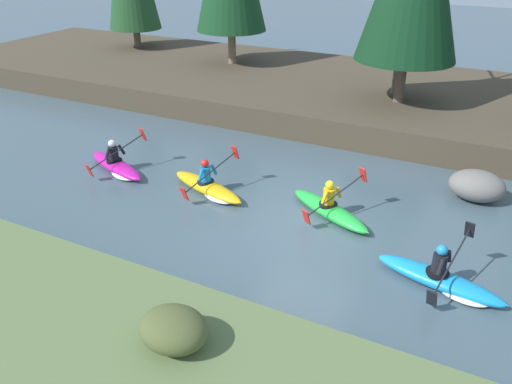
{
  "coord_description": "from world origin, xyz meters",
  "views": [
    {
      "loc": [
        3.66,
        -10.18,
        6.68
      ],
      "look_at": [
        -1.48,
        0.17,
        0.55
      ],
      "focal_mm": 35.0,
      "sensor_mm": 36.0,
      "label": 1
    }
  ],
  "objects_px": {
    "kayaker_lead": "(444,280)",
    "boulder_midstream": "(477,186)",
    "kayaker_far_back": "(118,166)",
    "kayaker_middle": "(330,209)",
    "kayaker_trailing": "(210,187)"
  },
  "relations": [
    {
      "from": "kayaker_far_back",
      "to": "boulder_midstream",
      "type": "distance_m",
      "value": 10.49
    },
    {
      "from": "boulder_midstream",
      "to": "kayaker_trailing",
      "type": "bearing_deg",
      "value": -156.17
    },
    {
      "from": "kayaker_lead",
      "to": "boulder_midstream",
      "type": "relative_size",
      "value": 1.87
    },
    {
      "from": "kayaker_lead",
      "to": "boulder_midstream",
      "type": "distance_m",
      "value": 4.45
    },
    {
      "from": "kayaker_lead",
      "to": "kayaker_far_back",
      "type": "relative_size",
      "value": 1.02
    },
    {
      "from": "kayaker_lead",
      "to": "kayaker_trailing",
      "type": "relative_size",
      "value": 1.01
    },
    {
      "from": "kayaker_lead",
      "to": "kayaker_far_back",
      "type": "bearing_deg",
      "value": -176.48
    },
    {
      "from": "kayaker_middle",
      "to": "boulder_midstream",
      "type": "xyz_separation_m",
      "value": [
        3.3,
        2.68,
        0.2
      ]
    },
    {
      "from": "kayaker_middle",
      "to": "kayaker_trailing",
      "type": "height_order",
      "value": "same"
    },
    {
      "from": "kayaker_trailing",
      "to": "kayaker_far_back",
      "type": "xyz_separation_m",
      "value": [
        -3.29,
        -0.03,
        0.0
      ]
    },
    {
      "from": "kayaker_far_back",
      "to": "boulder_midstream",
      "type": "height_order",
      "value": "kayaker_far_back"
    },
    {
      "from": "kayaker_trailing",
      "to": "boulder_midstream",
      "type": "distance_m",
      "value": 7.39
    },
    {
      "from": "kayaker_lead",
      "to": "kayaker_trailing",
      "type": "xyz_separation_m",
      "value": [
        -6.56,
        1.45,
        0.0
      ]
    },
    {
      "from": "kayaker_trailing",
      "to": "kayaker_far_back",
      "type": "distance_m",
      "value": 3.29
    },
    {
      "from": "kayaker_middle",
      "to": "kayaker_far_back",
      "type": "bearing_deg",
      "value": -148.99
    }
  ]
}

